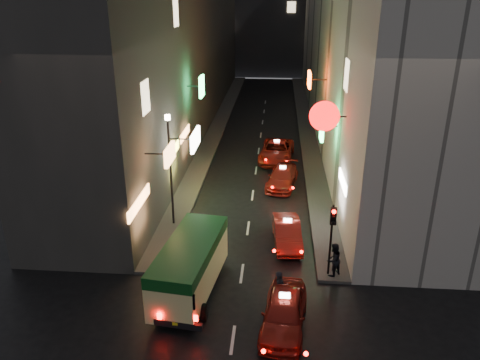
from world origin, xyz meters
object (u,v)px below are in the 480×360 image
(taxi_near, at_px, (284,310))
(pedestrian_crossing, at_px, (280,287))
(minibus, at_px, (190,262))
(traffic_light, at_px, (332,226))
(lamp_post, at_px, (170,163))

(taxi_near, height_order, pedestrian_crossing, pedestrian_crossing)
(minibus, height_order, traffic_light, traffic_light)
(minibus, relative_size, traffic_light, 1.68)
(traffic_light, relative_size, lamp_post, 0.56)
(traffic_light, bearing_deg, pedestrian_crossing, -135.89)
(minibus, relative_size, taxi_near, 1.10)
(taxi_near, distance_m, traffic_light, 4.54)
(pedestrian_crossing, height_order, lamp_post, lamp_post)
(traffic_light, bearing_deg, minibus, -165.50)
(pedestrian_crossing, distance_m, lamp_post, 9.40)
(pedestrian_crossing, relative_size, lamp_post, 0.29)
(traffic_light, bearing_deg, lamp_post, 151.09)
(pedestrian_crossing, distance_m, traffic_light, 3.60)
(minibus, xyz_separation_m, traffic_light, (6.10, 1.58, 1.15))
(lamp_post, bearing_deg, minibus, -71.05)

